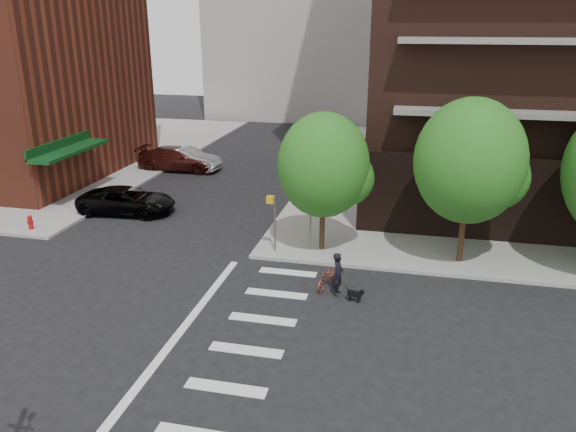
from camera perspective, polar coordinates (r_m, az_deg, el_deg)
ground at (r=19.43m, az=-12.95°, el=-12.09°), size 120.00×120.00×0.00m
sidewalk_nw at (r=51.02m, az=-26.86°, el=6.03°), size 31.00×33.00×0.15m
crosswalk at (r=18.66m, az=-6.65°, el=-13.09°), size 3.85×13.00×0.01m
tree_a at (r=24.32m, az=3.62°, el=5.17°), size 4.00×4.00×5.90m
tree_b at (r=24.02m, az=17.98°, el=5.31°), size 4.50×4.50×6.65m
pedestrian_signal at (r=24.71m, az=-0.56°, el=0.14°), size 2.18×0.67×2.60m
fire_hydrant at (r=30.52m, az=-24.72°, el=-0.51°), size 0.24×0.24×0.73m
parked_car_black at (r=31.63m, az=-16.05°, el=1.52°), size 2.77×5.33×1.43m
parked_car_maroon at (r=40.04m, az=-11.05°, el=5.73°), size 2.49×5.73×1.64m
parked_car_silver at (r=40.01m, az=-10.28°, el=5.73°), size 2.12×4.97×1.59m
scooter at (r=22.17m, az=4.08°, el=-6.19°), size 1.03×1.79×0.89m
dog_walker at (r=21.46m, az=5.11°, el=-5.89°), size 0.63×0.41×1.71m
dog at (r=21.22m, az=6.85°, el=-7.86°), size 0.62×0.26×0.52m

